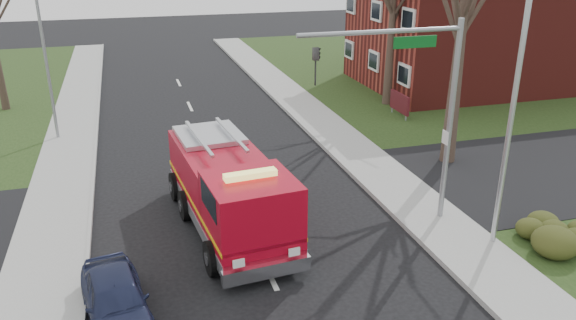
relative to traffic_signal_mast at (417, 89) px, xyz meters
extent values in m
plane|color=black|center=(-5.21, -1.50, -4.71)|extent=(120.00, 120.00, 0.00)
cube|color=gray|center=(0.99, -1.50, -4.63)|extent=(2.40, 80.00, 0.15)
cube|color=gray|center=(-11.41, -1.50, -4.63)|extent=(2.40, 80.00, 0.15)
cube|color=maroon|center=(13.79, 16.50, -1.21)|extent=(15.00, 10.00, 7.00)
cube|color=silver|center=(6.24, 16.50, -2.71)|extent=(0.12, 1.40, 1.20)
cube|color=#491117|center=(5.29, 11.00, -3.81)|extent=(0.12, 2.00, 1.00)
cylinder|color=gray|center=(5.29, 10.20, -4.26)|extent=(0.08, 0.08, 0.90)
cylinder|color=gray|center=(5.29, 11.80, -4.26)|extent=(0.08, 0.08, 0.90)
ellipsoid|color=#313714|center=(3.79, -2.50, -4.13)|extent=(2.80, 2.00, 0.90)
cone|color=#382921|center=(4.29, 4.50, 1.29)|extent=(0.64, 0.64, 12.00)
cone|color=#382921|center=(5.79, 13.50, 0.54)|extent=(0.56, 0.56, 10.50)
cylinder|color=gray|center=(1.29, 0.00, -1.31)|extent=(0.18, 0.18, 6.80)
cylinder|color=gray|center=(-1.31, 0.00, 1.79)|extent=(5.20, 0.14, 0.14)
cube|color=#0C591E|center=(-0.21, 0.00, 1.44)|extent=(1.40, 0.06, 0.35)
imported|color=black|center=(-3.31, 0.00, 1.44)|extent=(0.22, 0.18, 1.10)
cylinder|color=#B7BABF|center=(1.99, -2.00, -0.51)|extent=(0.16, 0.16, 8.40)
cylinder|color=gray|center=(-12.01, 12.50, -1.21)|extent=(0.14, 0.14, 7.00)
cube|color=#A9071A|center=(-5.87, 2.62, -3.24)|extent=(2.89, 5.11, 1.98)
cube|color=#A9071A|center=(-5.54, -0.95, -3.10)|extent=(2.67, 2.67, 2.27)
cube|color=#B7BABF|center=(-5.76, 1.50, -4.05)|extent=(3.14, 7.56, 0.42)
cube|color=#E5B20C|center=(-5.76, 1.50, -3.53)|extent=(3.15, 7.56, 0.11)
cube|color=black|center=(-5.44, -1.98, -2.40)|extent=(2.15, 0.29, 0.80)
cube|color=#E5D866|center=(-5.54, -0.95, -1.83)|extent=(1.53, 0.47, 0.17)
cylinder|color=black|center=(-6.75, -1.15, -4.19)|extent=(0.42, 1.06, 1.04)
cylinder|color=black|center=(-4.31, -0.93, -4.19)|extent=(0.42, 1.06, 1.04)
cylinder|color=black|center=(-7.24, 4.20, -4.19)|extent=(0.42, 1.06, 1.04)
cylinder|color=black|center=(-4.80, 4.43, -4.19)|extent=(0.42, 1.06, 1.04)
imported|color=#1C223F|center=(-9.41, -2.60, -4.07)|extent=(2.03, 3.92, 1.27)
camera|label=1|loc=(-8.60, -15.07, 4.30)|focal=35.00mm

